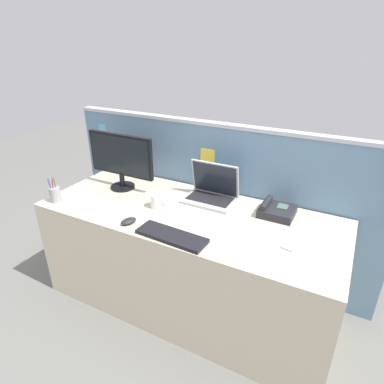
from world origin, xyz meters
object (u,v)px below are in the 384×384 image
Objects in this scene: pen_cup at (55,194)px; cell_phone_silver_slab at (292,243)px; keyboard_main at (172,236)px; desktop_monitor at (121,158)px; laptop at (212,191)px; coffee_mug at (157,201)px; desk_phone at (276,210)px; computer_mouse_right_hand at (129,221)px.

pen_cup is 1.16× the size of cell_phone_silver_slab.
keyboard_main is at bearing -1.08° from pen_cup.
laptop is (0.66, 0.12, -0.16)m from desktop_monitor.
cell_phone_silver_slab is 0.87m from coffee_mug.
desktop_monitor is 1.56× the size of laptop.
keyboard_main is at bearing -31.96° from desktop_monitor.
desktop_monitor is at bearing -174.06° from desk_phone.
desktop_monitor is at bearing -169.77° from laptop.
cell_phone_silver_slab is (1.26, -0.16, -0.22)m from desktop_monitor.
coffee_mug is (-0.71, -0.26, 0.01)m from desk_phone.
coffee_mug reaches higher than cell_phone_silver_slab.
laptop reaches higher than computer_mouse_right_hand.
cell_phone_silver_slab is at bearing -24.95° from laptop.
keyboard_main is (-0.44, -0.53, -0.02)m from desk_phone.
pen_cup is at bearing -123.04° from desktop_monitor.
desktop_monitor reaches higher than desk_phone.
laptop is at bearing 29.27° from pen_cup.
desktop_monitor is 1.12m from desk_phone.
pen_cup reaches higher than keyboard_main.
keyboard_main is 3.51× the size of coffee_mug.
desk_phone is at bearing 52.82° from keyboard_main.
laptop is 0.67m from cell_phone_silver_slab.
pen_cup is (-0.61, 0.00, 0.04)m from computer_mouse_right_hand.
computer_mouse_right_hand is (-0.75, -0.51, -0.01)m from desk_phone.
desk_phone is 0.76m from coffee_mug.
coffee_mug is at bearing -135.03° from laptop.
desktop_monitor is at bearing 152.04° from computer_mouse_right_hand.
desktop_monitor is at bearing 56.96° from pen_cup.
laptop is 2.23× the size of cell_phone_silver_slab.
desk_phone is (1.10, 0.11, -0.20)m from desktop_monitor.
computer_mouse_right_hand is at bearing -179.59° from keyboard_main.
laptop is at bearing 164.93° from cell_phone_silver_slab.
desk_phone is at bearing 5.94° from desktop_monitor.
computer_mouse_right_hand reaches higher than cell_phone_silver_slab.
coffee_mug is (0.39, -0.15, -0.18)m from desktop_monitor.
pen_cup is 0.69m from coffee_mug.
keyboard_main is 2.70× the size of cell_phone_silver_slab.
keyboard_main is 2.33× the size of pen_cup.
laptop reaches higher than pen_cup.
desk_phone is at bearing 54.92° from computer_mouse_right_hand.
computer_mouse_right_hand is at bearing -120.50° from laptop.
pen_cup is (-0.92, -0.51, -0.01)m from laptop.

